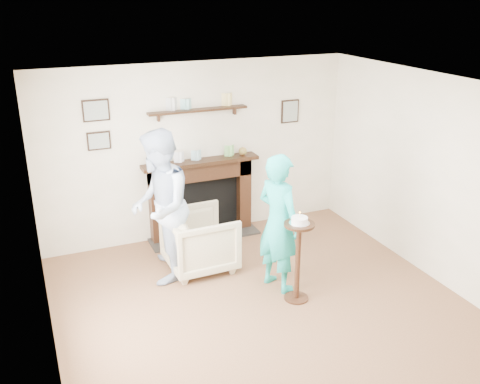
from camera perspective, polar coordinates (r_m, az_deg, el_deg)
name	(u,v)px	position (r m, az deg, el deg)	size (l,w,h in m)	color
ground	(274,320)	(6.03, 3.68, -13.52)	(5.00, 5.00, 0.00)	brown
room_shell	(250,162)	(5.87, 1.03, 3.26)	(4.54, 5.02, 2.52)	beige
armchair	(201,267)	(7.06, -4.19, -7.99)	(0.82, 0.84, 0.77)	gray
man	(164,276)	(6.90, -8.15, -8.87)	(0.92, 0.72, 1.89)	#AFC4DB
woman	(277,286)	(6.65, 3.96, -9.94)	(0.61, 0.40, 1.68)	teal
pedestal_table	(298,246)	(6.09, 6.25, -5.79)	(0.35, 0.35, 1.11)	black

